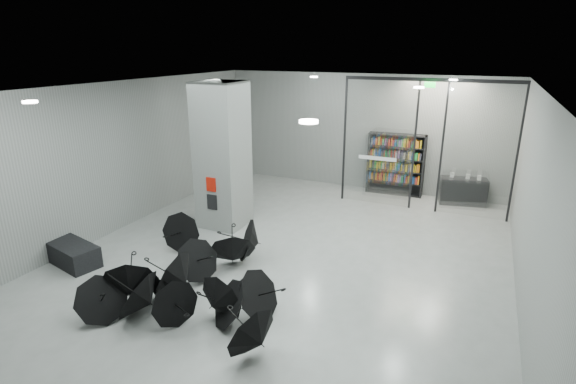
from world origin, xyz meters
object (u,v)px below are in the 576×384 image
at_px(bookshelf, 395,164).
at_px(column, 222,156).
at_px(bench, 71,253).
at_px(umbrella_cluster, 194,285).
at_px(shop_counter, 463,191).

bearing_deg(bookshelf, column, -131.45).
relative_size(column, bench, 2.56).
bearing_deg(column, umbrella_cluster, -66.93).
distance_m(column, bookshelf, 6.19).
relative_size(bench, umbrella_cluster, 0.33).
bearing_deg(shop_counter, bench, -146.77).
bearing_deg(bookshelf, umbrella_cluster, -107.51).
bearing_deg(umbrella_cluster, bookshelf, 74.88).
height_order(bookshelf, umbrella_cluster, bookshelf).
bearing_deg(bookshelf, shop_counter, -6.53).
bearing_deg(shop_counter, umbrella_cluster, -130.64).
bearing_deg(shop_counter, column, -155.04).
height_order(column, bookshelf, column).
relative_size(bench, shop_counter, 1.10).
distance_m(bench, shop_counter, 11.50).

